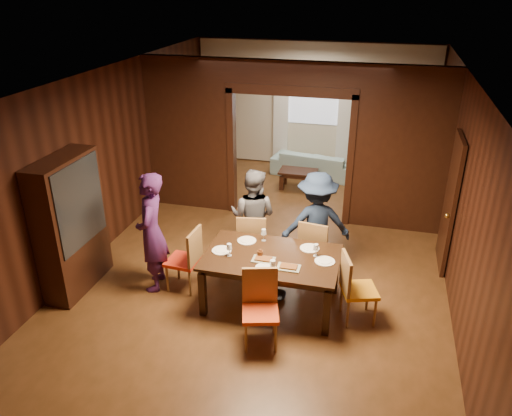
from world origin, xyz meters
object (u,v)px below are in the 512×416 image
(chair_far_l, at_px, (253,241))
(chair_near, at_px, (260,311))
(person_navy, at_px, (316,224))
(dining_table, at_px, (271,280))
(chair_right, at_px, (360,288))
(hutch, at_px, (71,225))
(sofa, at_px, (315,164))
(chair_far_r, at_px, (316,247))
(person_grey, at_px, (253,217))
(chair_left, at_px, (183,259))
(person_purple, at_px, (152,232))
(coffee_table, at_px, (298,179))

(chair_far_l, distance_m, chair_near, 1.77)
(person_navy, relative_size, dining_table, 0.90)
(chair_right, height_order, hutch, hutch)
(sofa, relative_size, dining_table, 1.06)
(person_navy, relative_size, chair_far_r, 1.68)
(person_grey, height_order, person_navy, person_navy)
(chair_left, height_order, chair_far_r, same)
(chair_right, height_order, chair_near, same)
(dining_table, bearing_deg, chair_near, -86.20)
(sofa, bearing_deg, person_navy, 106.86)
(sofa, height_order, hutch, hutch)
(person_purple, distance_m, chair_right, 2.97)
(person_navy, xyz_separation_m, chair_near, (-0.40, -1.84, -0.33))
(person_purple, xyz_separation_m, chair_right, (2.94, -0.06, -0.40))
(person_purple, bearing_deg, person_grey, 117.22)
(chair_near, bearing_deg, chair_right, 18.82)
(person_navy, distance_m, chair_far_l, 1.02)
(chair_left, bearing_deg, person_navy, 121.11)
(person_purple, distance_m, chair_near, 2.03)
(person_grey, bearing_deg, dining_table, 122.12)
(coffee_table, bearing_deg, person_navy, -75.53)
(hutch, bearing_deg, chair_far_l, 25.16)
(coffee_table, bearing_deg, chair_far_l, -91.88)
(chair_left, bearing_deg, chair_right, 90.84)
(person_grey, distance_m, hutch, 2.68)
(sofa, bearing_deg, chair_left, 85.26)
(sofa, relative_size, chair_far_l, 1.99)
(dining_table, bearing_deg, chair_right, -2.74)
(sofa, distance_m, chair_left, 5.16)
(chair_far_l, bearing_deg, chair_far_r, 172.85)
(chair_left, bearing_deg, dining_table, 90.89)
(person_navy, relative_size, hutch, 0.82)
(chair_far_r, relative_size, chair_near, 1.00)
(person_navy, bearing_deg, coffee_table, -93.92)
(chair_far_r, bearing_deg, chair_far_l, 10.03)
(person_navy, distance_m, chair_far_r, 0.35)
(person_purple, xyz_separation_m, dining_table, (1.75, -0.00, -0.51))
(dining_table, xyz_separation_m, chair_far_l, (-0.49, 0.84, 0.10))
(person_navy, height_order, chair_far_l, person_navy)
(sofa, distance_m, coffee_table, 0.89)
(sofa, xyz_separation_m, chair_far_l, (-0.35, -4.24, 0.20))
(coffee_table, relative_size, chair_left, 0.82)
(hutch, bearing_deg, coffee_table, 61.23)
(coffee_table, bearing_deg, chair_near, -85.11)
(chair_left, relative_size, chair_near, 1.00)
(coffee_table, distance_m, chair_far_r, 3.48)
(dining_table, relative_size, chair_far_r, 1.88)
(chair_near, bearing_deg, person_navy, 61.75)
(person_grey, xyz_separation_m, sofa, (0.40, 4.01, -0.50))
(person_grey, relative_size, chair_far_r, 1.61)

